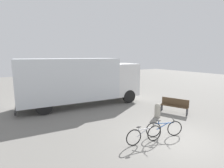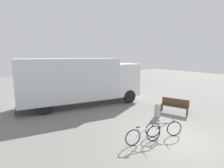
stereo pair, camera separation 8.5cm
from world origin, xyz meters
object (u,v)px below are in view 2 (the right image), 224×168
(park_bench, at_px, (175,105))
(delivery_truck, at_px, (80,80))
(bollard_near_bench, at_px, (158,110))
(bicycle_near, at_px, (143,135))
(bicycle_middle, at_px, (164,129))

(park_bench, bearing_deg, delivery_truck, 19.87)
(delivery_truck, height_order, bollard_near_bench, delivery_truck)
(park_bench, xyz_separation_m, bollard_near_bench, (-1.56, -0.03, -0.04))
(park_bench, xyz_separation_m, bicycle_near, (-4.41, -1.98, -0.12))
(park_bench, distance_m, bicycle_near, 4.83)
(bicycle_near, relative_size, bollard_near_bench, 2.04)
(park_bench, height_order, bicycle_middle, park_bench)
(delivery_truck, bearing_deg, bicycle_near, -84.43)
(delivery_truck, xyz_separation_m, bollard_near_bench, (2.89, -4.86, -1.45))
(bicycle_middle, bearing_deg, bicycle_near, -156.09)
(park_bench, distance_m, bicycle_middle, 3.78)
(park_bench, bearing_deg, bicycle_near, 91.47)
(delivery_truck, relative_size, bicycle_near, 5.26)
(bicycle_middle, xyz_separation_m, bollard_near_bench, (1.66, 1.96, 0.08))
(bicycle_middle, relative_size, bollard_near_bench, 1.90)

